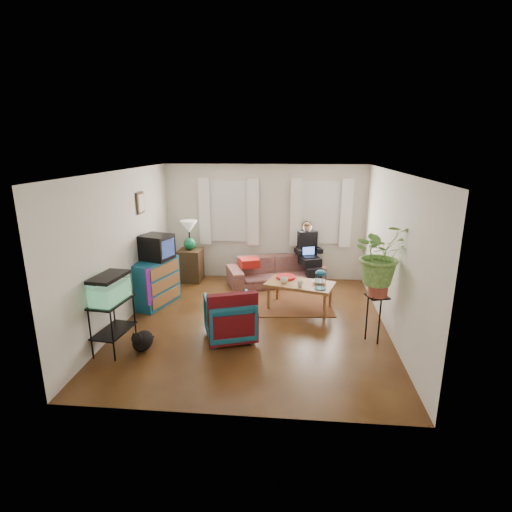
# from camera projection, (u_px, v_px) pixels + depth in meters

# --- Properties ---
(floor) EXTENTS (4.50, 5.00, 0.01)m
(floor) POSITION_uv_depth(u_px,v_px,m) (254.00, 322.00, 6.99)
(floor) COLOR #4F2B14
(floor) RESTS_ON ground
(ceiling) EXTENTS (4.50, 5.00, 0.01)m
(ceiling) POSITION_uv_depth(u_px,v_px,m) (254.00, 171.00, 6.29)
(ceiling) COLOR white
(ceiling) RESTS_ON wall_back
(wall_back) EXTENTS (4.50, 0.01, 2.60)m
(wall_back) POSITION_uv_depth(u_px,v_px,m) (265.00, 223.00, 9.03)
(wall_back) COLOR silver
(wall_back) RESTS_ON floor
(wall_front) EXTENTS (4.50, 0.01, 2.60)m
(wall_front) POSITION_uv_depth(u_px,v_px,m) (231.00, 311.00, 4.24)
(wall_front) COLOR silver
(wall_front) RESTS_ON floor
(wall_left) EXTENTS (0.01, 5.00, 2.60)m
(wall_left) POSITION_uv_depth(u_px,v_px,m) (123.00, 248.00, 6.84)
(wall_left) COLOR silver
(wall_left) RESTS_ON floor
(wall_right) EXTENTS (0.01, 5.00, 2.60)m
(wall_right) POSITION_uv_depth(u_px,v_px,m) (392.00, 254.00, 6.44)
(wall_right) COLOR silver
(wall_right) RESTS_ON floor
(window_left) EXTENTS (1.08, 0.04, 1.38)m
(window_left) POSITION_uv_depth(u_px,v_px,m) (229.00, 211.00, 9.02)
(window_left) COLOR white
(window_left) RESTS_ON wall_back
(window_right) EXTENTS (1.08, 0.04, 1.38)m
(window_right) POSITION_uv_depth(u_px,v_px,m) (321.00, 213.00, 8.84)
(window_right) COLOR white
(window_right) RESTS_ON wall_back
(curtains_left) EXTENTS (1.36, 0.06, 1.50)m
(curtains_left) POSITION_uv_depth(u_px,v_px,m) (229.00, 212.00, 8.94)
(curtains_left) COLOR white
(curtains_left) RESTS_ON wall_back
(curtains_right) EXTENTS (1.36, 0.06, 1.50)m
(curtains_right) POSITION_uv_depth(u_px,v_px,m) (321.00, 213.00, 8.76)
(curtains_right) COLOR white
(curtains_right) RESTS_ON wall_back
(picture_frame) EXTENTS (0.04, 0.32, 0.40)m
(picture_frame) POSITION_uv_depth(u_px,v_px,m) (141.00, 203.00, 7.47)
(picture_frame) COLOR #3D2616
(picture_frame) RESTS_ON wall_left
(area_rug) EXTENTS (2.13, 1.77, 0.01)m
(area_rug) POSITION_uv_depth(u_px,v_px,m) (279.00, 300.00, 7.95)
(area_rug) COLOR maroon
(area_rug) RESTS_ON floor
(sofa) EXTENTS (2.24, 1.48, 0.82)m
(sofa) POSITION_uv_depth(u_px,v_px,m) (276.00, 266.00, 8.82)
(sofa) COLOR brown
(sofa) RESTS_ON floor
(seated_person) EXTENTS (0.71, 0.78, 1.24)m
(seated_person) POSITION_uv_depth(u_px,v_px,m) (308.00, 255.00, 8.94)
(seated_person) COLOR black
(seated_person) RESTS_ON sofa
(side_table) EXTENTS (0.52, 0.52, 0.73)m
(side_table) POSITION_uv_depth(u_px,v_px,m) (191.00, 265.00, 9.06)
(side_table) COLOR #3D2516
(side_table) RESTS_ON floor
(table_lamp) EXTENTS (0.39, 0.39, 0.67)m
(table_lamp) POSITION_uv_depth(u_px,v_px,m) (189.00, 236.00, 8.87)
(table_lamp) COLOR white
(table_lamp) RESTS_ON side_table
(dresser) EXTENTS (0.77, 1.09, 0.89)m
(dresser) POSITION_uv_depth(u_px,v_px,m) (155.00, 282.00, 7.69)
(dresser) COLOR #115268
(dresser) RESTS_ON floor
(crt_tv) EXTENTS (0.67, 0.64, 0.47)m
(crt_tv) POSITION_uv_depth(u_px,v_px,m) (156.00, 247.00, 7.59)
(crt_tv) COLOR black
(crt_tv) RESTS_ON dresser
(aquarium_stand) EXTENTS (0.48, 0.75, 0.79)m
(aquarium_stand) POSITION_uv_depth(u_px,v_px,m) (114.00, 326.00, 5.97)
(aquarium_stand) COLOR black
(aquarium_stand) RESTS_ON floor
(aquarium) EXTENTS (0.43, 0.68, 0.41)m
(aquarium) POSITION_uv_depth(u_px,v_px,m) (110.00, 288.00, 5.80)
(aquarium) COLOR #7FD899
(aquarium) RESTS_ON aquarium_stand
(black_cat) EXTENTS (0.31, 0.46, 0.37)m
(black_cat) POSITION_uv_depth(u_px,v_px,m) (143.00, 339.00, 6.00)
(black_cat) COLOR black
(black_cat) RESTS_ON floor
(armchair) EXTENTS (0.93, 0.90, 0.76)m
(armchair) POSITION_uv_depth(u_px,v_px,m) (230.00, 316.00, 6.35)
(armchair) COLOR #136F72
(armchair) RESTS_ON floor
(serape_throw) EXTENTS (0.78, 0.42, 0.63)m
(serape_throw) POSITION_uv_depth(u_px,v_px,m) (233.00, 314.00, 6.03)
(serape_throw) COLOR #9E0A0A
(serape_throw) RESTS_ON armchair
(coffee_table) EXTENTS (1.37, 1.00, 0.51)m
(coffee_table) POSITION_uv_depth(u_px,v_px,m) (300.00, 296.00, 7.53)
(coffee_table) COLOR brown
(coffee_table) RESTS_ON floor
(cup_a) EXTENTS (0.17, 0.17, 0.11)m
(cup_a) POSITION_uv_depth(u_px,v_px,m) (284.00, 280.00, 7.45)
(cup_a) COLOR white
(cup_a) RESTS_ON coffee_table
(cup_b) EXTENTS (0.14, 0.14, 0.10)m
(cup_b) POSITION_uv_depth(u_px,v_px,m) (300.00, 284.00, 7.25)
(cup_b) COLOR beige
(cup_b) RESTS_ON coffee_table
(bowl) EXTENTS (0.30, 0.30, 0.06)m
(bowl) POSITION_uv_depth(u_px,v_px,m) (319.00, 282.00, 7.44)
(bowl) COLOR white
(bowl) RESTS_ON coffee_table
(snack_tray) EXTENTS (0.47, 0.47, 0.04)m
(snack_tray) POSITION_uv_depth(u_px,v_px,m) (286.00, 277.00, 7.73)
(snack_tray) COLOR #B21414
(snack_tray) RESTS_ON coffee_table
(birdcage) EXTENTS (0.25, 0.25, 0.36)m
(birdcage) POSITION_uv_depth(u_px,v_px,m) (321.00, 279.00, 7.12)
(birdcage) COLOR #115B6B
(birdcage) RESTS_ON coffee_table
(plant_stand) EXTENTS (0.40, 0.40, 0.76)m
(plant_stand) POSITION_uv_depth(u_px,v_px,m) (375.00, 318.00, 6.25)
(plant_stand) COLOR black
(plant_stand) RESTS_ON floor
(potted_plant) EXTENTS (1.05, 0.97, 0.96)m
(potted_plant) POSITION_uv_depth(u_px,v_px,m) (380.00, 263.00, 6.01)
(potted_plant) COLOR #599947
(potted_plant) RESTS_ON plant_stand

